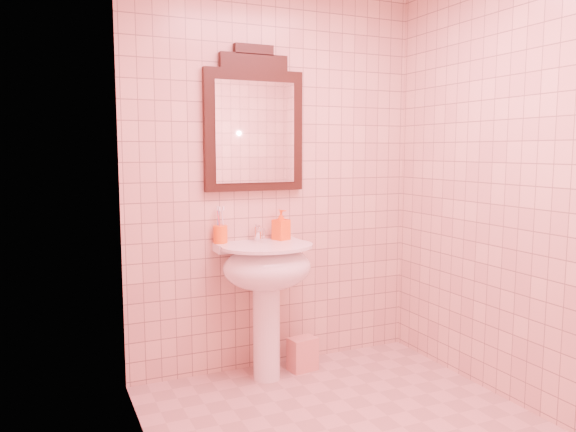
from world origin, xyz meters
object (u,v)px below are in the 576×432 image
toothbrush_cup (220,234)px  soap_dispenser (281,225)px  towel (303,354)px  pedestal_sink (267,277)px  mirror (254,124)px

toothbrush_cup → soap_dispenser: size_ratio=1.04×
soap_dispenser → towel: soap_dispenser is taller
toothbrush_cup → towel: size_ratio=0.95×
toothbrush_cup → towel: (0.51, -0.14, -0.81)m
toothbrush_cup → soap_dispenser: 0.40m
pedestal_sink → toothbrush_cup: 0.40m
mirror → soap_dispenser: (0.16, -0.07, -0.65)m
mirror → soap_dispenser: bearing=-23.2°
pedestal_sink → toothbrush_cup: bearing=143.0°
toothbrush_cup → mirror: bearing=4.8°
pedestal_sink → toothbrush_cup: toothbrush_cup is taller
toothbrush_cup → pedestal_sink: bearing=-37.0°
pedestal_sink → mirror: mirror is taller
pedestal_sink → towel: 0.61m
soap_dispenser → towel: bearing=-62.7°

